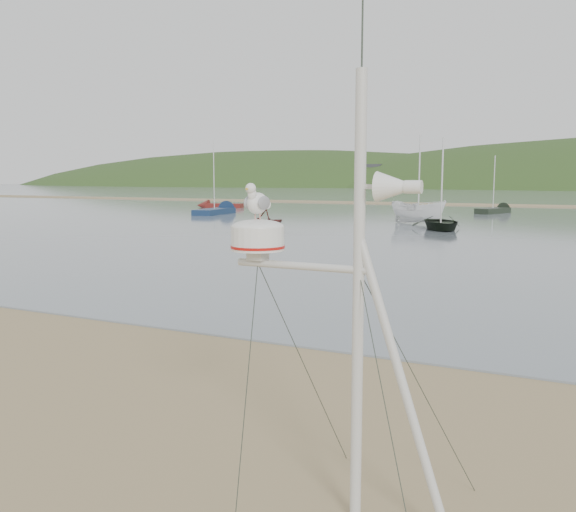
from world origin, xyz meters
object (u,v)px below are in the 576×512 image
at_px(boat_red, 264,209).
at_px(dinghy_red_far, 214,205).
at_px(boat_white, 419,192).
at_px(mast_rig, 349,396).
at_px(sailboat_blue_near, 224,210).
at_px(boat_dark, 442,196).
at_px(sailboat_dark_mid, 500,210).

height_order(boat_red, dinghy_red_far, boat_red).
bearing_deg(boat_white, dinghy_red_far, 82.05).
bearing_deg(mast_rig, sailboat_blue_near, 123.48).
bearing_deg(mast_rig, boat_red, 119.99).
distance_m(mast_rig, boat_white, 39.15).
height_order(boat_dark, sailboat_dark_mid, sailboat_dark_mid).
xyz_separation_m(mast_rig, dinghy_red_far, (-35.25, 51.82, -0.97)).
relative_size(boat_white, dinghy_red_far, 0.83).
bearing_deg(mast_rig, sailboat_dark_mid, 95.65).
height_order(boat_dark, dinghy_red_far, boat_dark).
xyz_separation_m(boat_white, dinghy_red_far, (-26.31, 13.72, -2.02)).
bearing_deg(boat_red, boat_white, 83.07).
distance_m(boat_dark, sailboat_dark_mid, 21.90).
relative_size(mast_rig, dinghy_red_far, 0.95).
bearing_deg(boat_white, sailboat_dark_mid, 8.35).
distance_m(boat_white, dinghy_red_far, 29.74).
xyz_separation_m(dinghy_red_far, sailboat_blue_near, (6.47, -8.29, 0.01)).
bearing_deg(sailboat_dark_mid, dinghy_red_far, -173.02).
bearing_deg(boat_red, dinghy_red_far, 148.68).
distance_m(sailboat_dark_mid, sailboat_blue_near, 26.18).
height_order(boat_dark, boat_red, boat_dark).
relative_size(boat_dark, sailboat_blue_near, 0.58).
relative_size(boat_red, dinghy_red_far, 0.53).
xyz_separation_m(boat_dark, sailboat_blue_near, (-22.41, 9.87, -1.91)).
bearing_deg(dinghy_red_far, boat_dark, -32.16).
relative_size(boat_red, boat_white, 0.65).
relative_size(mast_rig, sailboat_dark_mid, 0.88).
xyz_separation_m(boat_dark, dinghy_red_far, (-28.88, 18.16, -1.93)).
xyz_separation_m(mast_rig, sailboat_dark_mid, (-5.49, 55.46, -0.96)).
relative_size(boat_red, sailboat_dark_mid, 0.49).
relative_size(mast_rig, boat_dark, 1.20).
height_order(mast_rig, dinghy_red_far, mast_rig).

